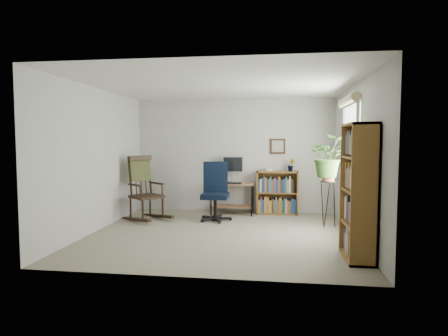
# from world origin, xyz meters

# --- Properties ---
(floor) EXTENTS (4.20, 4.00, 0.00)m
(floor) POSITION_xyz_m (0.00, 0.00, 0.00)
(floor) COLOR gray
(floor) RESTS_ON ground
(ceiling) EXTENTS (4.20, 4.00, 0.00)m
(ceiling) POSITION_xyz_m (0.00, 0.00, 2.40)
(ceiling) COLOR silver
(ceiling) RESTS_ON ground
(wall_back) EXTENTS (4.20, 0.00, 2.40)m
(wall_back) POSITION_xyz_m (0.00, 2.00, 1.20)
(wall_back) COLOR #B8B9B4
(wall_back) RESTS_ON ground
(wall_front) EXTENTS (4.20, 0.00, 2.40)m
(wall_front) POSITION_xyz_m (0.00, -2.00, 1.20)
(wall_front) COLOR #B8B9B4
(wall_front) RESTS_ON ground
(wall_left) EXTENTS (0.00, 4.00, 2.40)m
(wall_left) POSITION_xyz_m (-2.10, 0.00, 1.20)
(wall_left) COLOR #B8B9B4
(wall_left) RESTS_ON ground
(wall_right) EXTENTS (0.00, 4.00, 2.40)m
(wall_right) POSITION_xyz_m (2.10, 0.00, 1.20)
(wall_right) COLOR #B8B9B4
(wall_right) RESTS_ON ground
(window) EXTENTS (0.12, 1.20, 1.50)m
(window) POSITION_xyz_m (2.06, 0.30, 1.40)
(window) COLOR silver
(window) RESTS_ON wall_right
(desk) EXTENTS (0.90, 0.50, 0.65)m
(desk) POSITION_xyz_m (-0.00, 1.70, 0.32)
(desk) COLOR brown
(desk) RESTS_ON floor
(monitor) EXTENTS (0.46, 0.16, 0.56)m
(monitor) POSITION_xyz_m (-0.00, 1.84, 0.93)
(monitor) COLOR #BBBCC0
(monitor) RESTS_ON desk
(keyboard) EXTENTS (0.40, 0.15, 0.02)m
(keyboard) POSITION_xyz_m (-0.00, 1.58, 0.66)
(keyboard) COLOR black
(keyboard) RESTS_ON desk
(office_chair) EXTENTS (0.69, 0.69, 1.14)m
(office_chair) POSITION_xyz_m (-0.25, 0.99, 0.57)
(office_chair) COLOR black
(office_chair) RESTS_ON floor
(rocking_chair) EXTENTS (1.24, 1.19, 1.25)m
(rocking_chair) POSITION_xyz_m (-1.56, 0.89, 0.63)
(rocking_chair) COLOR black
(rocking_chair) RESTS_ON floor
(low_bookshelf) EXTENTS (0.85, 0.28, 0.89)m
(low_bookshelf) POSITION_xyz_m (0.92, 1.82, 0.45)
(low_bookshelf) COLOR brown
(low_bookshelf) RESTS_ON floor
(tall_bookshelf) EXTENTS (0.33, 0.76, 1.73)m
(tall_bookshelf) POSITION_xyz_m (1.92, -1.05, 0.87)
(tall_bookshelf) COLOR brown
(tall_bookshelf) RESTS_ON floor
(plant_stand) EXTENTS (0.32, 0.32, 0.94)m
(plant_stand) POSITION_xyz_m (1.80, 0.76, 0.47)
(plant_stand) COLOR black
(plant_stand) RESTS_ON floor
(spider_plant) EXTENTS (1.69, 1.88, 1.46)m
(spider_plant) POSITION_xyz_m (1.80, 0.76, 1.61)
(spider_plant) COLOR #356222
(spider_plant) RESTS_ON plant_stand
(potted_plant_small) EXTENTS (0.13, 0.24, 0.11)m
(potted_plant_small) POSITION_xyz_m (1.20, 1.83, 0.95)
(potted_plant_small) COLOR #356222
(potted_plant_small) RESTS_ON low_bookshelf
(framed_picture) EXTENTS (0.32, 0.04, 0.32)m
(framed_picture) POSITION_xyz_m (0.92, 1.97, 1.41)
(framed_picture) COLOR black
(framed_picture) RESTS_ON wall_back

